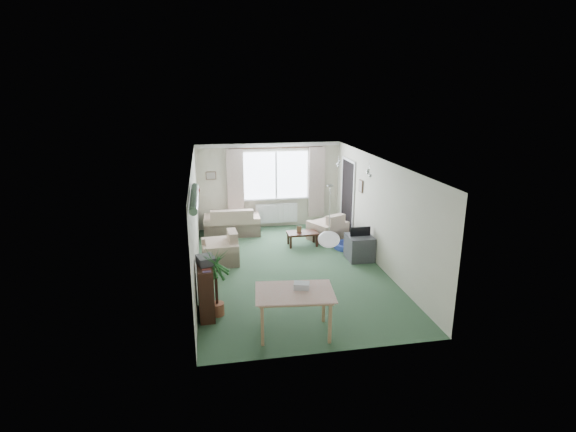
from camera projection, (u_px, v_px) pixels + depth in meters
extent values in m
plane|color=#2E4D33|center=(290.00, 270.00, 9.90)|extent=(6.50, 6.50, 0.00)
cube|color=white|center=(276.00, 175.00, 12.57)|extent=(1.80, 0.03, 1.30)
cube|color=black|center=(276.00, 148.00, 12.28)|extent=(2.60, 0.03, 0.03)
cube|color=beige|center=(235.00, 185.00, 12.34)|extent=(0.45, 0.08, 2.00)
cube|color=beige|center=(317.00, 182.00, 12.74)|extent=(0.45, 0.08, 2.00)
cube|color=white|center=(276.00, 213.00, 12.84)|extent=(1.20, 0.10, 0.55)
cube|color=black|center=(348.00, 198.00, 12.05)|extent=(0.03, 0.95, 2.00)
sphere|color=white|center=(329.00, 239.00, 7.35)|extent=(0.36, 0.36, 0.36)
cylinder|color=#196626|center=(194.00, 198.00, 6.76)|extent=(1.60, 1.60, 0.12)
sphere|color=silver|center=(339.00, 162.00, 10.36)|extent=(0.20, 0.20, 0.20)
sphere|color=silver|center=(369.00, 170.00, 9.28)|extent=(0.20, 0.20, 0.20)
cube|color=brown|center=(211.00, 176.00, 12.24)|extent=(0.28, 0.03, 0.22)
cube|color=brown|center=(361.00, 186.00, 10.95)|extent=(0.03, 0.24, 0.30)
cube|color=beige|center=(232.00, 221.00, 12.20)|extent=(1.52, 0.85, 0.75)
cube|color=beige|center=(328.00, 226.00, 11.74)|extent=(1.09, 1.08, 0.74)
cube|color=tan|center=(220.00, 247.00, 10.21)|extent=(0.83, 0.87, 0.74)
cube|color=black|center=(302.00, 239.00, 11.37)|extent=(0.78, 0.44, 0.35)
cube|color=brown|center=(299.00, 229.00, 11.32)|extent=(0.12, 0.03, 0.16)
cube|color=black|center=(205.00, 290.00, 7.84)|extent=(0.30, 0.78, 0.94)
cube|color=#3D3D42|center=(206.00, 260.00, 7.75)|extent=(0.37, 0.41, 0.14)
cylinder|color=#1F5C28|center=(216.00, 283.00, 7.79)|extent=(0.60, 0.60, 1.21)
cube|color=#997353|center=(295.00, 313.00, 7.27)|extent=(1.23, 0.89, 0.72)
cube|color=silver|center=(302.00, 286.00, 7.26)|extent=(0.29, 0.24, 0.12)
cube|color=#303135|center=(359.00, 247.00, 10.44)|extent=(0.58, 0.63, 0.57)
cylinder|color=#214B9A|center=(347.00, 246.00, 11.20)|extent=(0.85, 0.85, 0.13)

